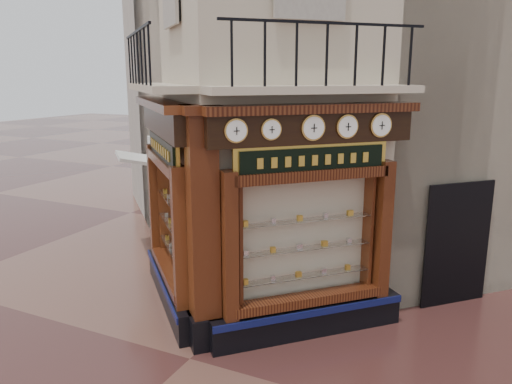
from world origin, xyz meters
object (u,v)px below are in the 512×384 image
Objects in this scene: clock_a at (236,131)px; awning at (140,252)px; clock_e at (381,125)px; signboard_right at (313,160)px; corner_pilaster at (203,234)px; clock_c at (313,128)px; signboard_left at (163,148)px; clock_b at (271,129)px; clock_d at (347,127)px.

awning is (-4.48, 3.17, -3.62)m from clock_a.
clock_e is 0.20× the size of signboard_right.
corner_pilaster is 9.86× the size of clock_c.
awning is at bearing 95.73° from corner_pilaster.
clock_a is at bearing -180.00° from clock_e.
corner_pilaster is 2.41m from clock_c.
corner_pilaster is at bearing 171.64° from clock_e.
clock_a is 6.57m from awning.
clock_c reaches higher than signboard_left.
clock_a is at bearing -170.25° from awning.
signboard_left is (-2.95, 0.13, -0.52)m from clock_c.
clock_a is at bearing -180.00° from clock_b.
clock_e is 1.27m from signboard_right.
clock_c reaches higher than clock_d.
clock_b is at bearing 0.00° from clock_a.
clock_b is 1.92m from clock_e.
signboard_right is at bearing 8.21° from clock_b.
clock_d is 0.27× the size of awning.
signboard_right is at bearing -10.25° from corner_pilaster.
corner_pilaster is 3.38m from clock_e.
corner_pilaster is at bearing 135.14° from clock_a.
signboard_left is at bearing -176.75° from awning.
clock_b is (0.39, 0.39, 0.00)m from clock_a.
clock_a is 0.90× the size of clock_c.
signboard_right is at bearing 168.27° from clock_d.
awning is (-4.87, 2.77, -3.62)m from clock_b.
clock_c reaches higher than awning.
clock_d is 0.19× the size of signboard_left.
signboard_right is at bearing -156.99° from awning.
signboard_right is (0.86, 1.01, -0.52)m from clock_a.
clock_a is (0.61, 0.00, 1.67)m from corner_pilaster.
signboard_left is (-2.46, 0.62, -0.52)m from clock_b.
clock_e is (1.36, 1.36, 0.00)m from clock_b.
clock_d is 7.08m from awning.
clock_c is at bearing -158.02° from awning.
clock_d is at bearing -0.00° from clock_b.
clock_d reaches higher than clock_b.
clock_d is at bearing -152.78° from awning.
clock_b is 0.83× the size of clock_e.
clock_c is 1.02× the size of clock_e.
signboard_left is (-2.07, 1.01, -0.52)m from clock_a.
signboard_right is (1.46, 1.01, 1.15)m from corner_pilaster.
clock_b is at bearing 180.00° from clock_d.
clock_b is (1.00, 0.39, 1.67)m from corner_pilaster.
corner_pilaster reaches higher than signboard_left.
clock_e is at bearing -124.05° from signboard_left.
clock_c is at bearing -0.00° from clock_b.
corner_pilaster is 5.37m from awning.
signboard_left is at bearing 145.95° from clock_e.
clock_c is 3.00m from signboard_left.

